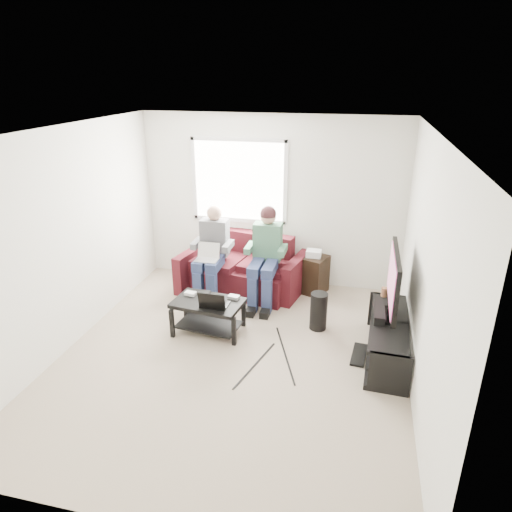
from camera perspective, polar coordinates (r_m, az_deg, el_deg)
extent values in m
plane|color=tan|center=(5.55, -2.98, -12.48)|extent=(4.50, 4.50, 0.00)
plane|color=white|center=(4.61, -3.63, 15.25)|extent=(4.50, 4.50, 0.00)
plane|color=silver|center=(7.01, 1.90, 6.79)|extent=(4.50, 0.00, 4.50)
plane|color=silver|center=(3.11, -15.35, -15.23)|extent=(4.50, 0.00, 4.50)
plane|color=silver|center=(5.79, -22.64, 1.75)|extent=(0.00, 4.50, 4.50)
plane|color=silver|center=(4.80, 20.31, -1.97)|extent=(0.00, 4.50, 4.50)
cube|color=white|center=(7.04, -2.13, 9.37)|extent=(1.40, 0.01, 1.20)
cube|color=silver|center=(7.03, -2.15, 9.35)|extent=(1.48, 0.04, 1.28)
cube|color=#471115|center=(7.01, -1.61, -2.71)|extent=(1.62, 1.08, 0.42)
cube|color=#471115|center=(7.16, -0.95, 1.49)|extent=(1.49, 0.50, 0.43)
cube|color=#471115|center=(7.21, -7.91, -1.42)|extent=(0.33, 0.90, 0.59)
cube|color=#471115|center=(6.83, 5.03, -2.67)|extent=(0.33, 0.90, 0.59)
cube|color=#471115|center=(6.98, -4.59, -0.56)|extent=(0.82, 0.80, 0.10)
cube|color=#471115|center=(6.81, 1.31, -1.10)|extent=(0.82, 0.80, 0.10)
cube|color=navy|center=(6.62, -6.78, -0.83)|extent=(0.16, 0.45, 0.14)
cube|color=navy|center=(6.56, -5.14, -0.98)|extent=(0.16, 0.45, 0.14)
cube|color=navy|center=(6.60, -7.19, -4.06)|extent=(0.13, 0.13, 0.52)
cube|color=navy|center=(6.54, -5.54, -4.25)|extent=(0.13, 0.13, 0.52)
cube|color=#57585D|center=(6.77, -5.17, 2.32)|extent=(0.40, 0.22, 0.55)
sphere|color=tan|center=(6.68, -5.23, 5.37)|extent=(0.22, 0.22, 0.22)
cube|color=navy|center=(6.41, -0.03, -1.46)|extent=(0.16, 0.45, 0.14)
cube|color=navy|center=(6.37, 1.73, -1.63)|extent=(0.16, 0.45, 0.14)
cube|color=navy|center=(6.38, -0.40, -4.81)|extent=(0.13, 0.13, 0.52)
cube|color=navy|center=(6.34, 1.36, -5.00)|extent=(0.13, 0.13, 0.52)
cube|color=#545656|center=(6.58, 1.47, 1.80)|extent=(0.40, 0.22, 0.55)
sphere|color=tan|center=(6.48, 1.54, 4.93)|extent=(0.22, 0.22, 0.22)
sphere|color=#361B1D|center=(6.47, 1.54, 5.27)|extent=(0.23, 0.23, 0.23)
cube|color=black|center=(5.86, -6.04, -5.86)|extent=(0.93, 0.64, 0.05)
cube|color=black|center=(6.01, -5.92, -8.51)|extent=(0.84, 0.55, 0.02)
cube|color=black|center=(5.91, -10.46, -8.29)|extent=(0.05, 0.05, 0.39)
cube|color=black|center=(5.66, -2.79, -9.37)|extent=(0.05, 0.05, 0.39)
cube|color=black|center=(6.29, -8.78, -6.21)|extent=(0.05, 0.05, 0.39)
cube|color=black|center=(6.06, -1.56, -7.11)|extent=(0.05, 0.05, 0.39)
cube|color=silver|center=(6.03, -8.21, -4.65)|extent=(0.15, 0.11, 0.04)
cube|color=black|center=(6.02, -6.40, -4.60)|extent=(0.14, 0.09, 0.04)
cube|color=gray|center=(5.88, -2.80, -5.15)|extent=(0.15, 0.11, 0.04)
cube|color=black|center=(5.53, 16.34, -7.97)|extent=(0.50, 1.45, 0.04)
cube|color=black|center=(5.64, 16.10, -9.90)|extent=(0.46, 1.39, 0.03)
cube|color=black|center=(5.75, 15.88, -11.68)|extent=(0.50, 1.45, 0.06)
cube|color=black|center=(5.06, 16.35, -14.01)|extent=(0.43, 0.06, 0.48)
cube|color=black|center=(6.25, 15.90, -6.58)|extent=(0.43, 0.06, 0.48)
cube|color=black|center=(5.60, 16.34, -7.12)|extent=(0.12, 0.40, 0.04)
cube|color=black|center=(5.56, 16.43, -6.39)|extent=(0.06, 0.06, 0.12)
cube|color=black|center=(5.40, 16.87, -2.79)|extent=(0.05, 1.10, 0.65)
cube|color=#DF3485|center=(5.39, 16.55, -2.76)|extent=(0.01, 1.01, 0.58)
cube|color=black|center=(5.58, 15.14, -6.75)|extent=(0.12, 0.50, 0.10)
cylinder|color=#955F40|center=(6.05, 15.73, -4.35)|extent=(0.08, 0.08, 0.12)
cube|color=silver|center=(5.28, 16.29, -11.75)|extent=(0.30, 0.22, 0.06)
cube|color=gray|center=(5.87, 16.06, -7.92)|extent=(0.34, 0.26, 0.08)
cube|color=black|center=(5.57, 16.17, -9.73)|extent=(0.38, 0.30, 0.07)
cylinder|color=black|center=(6.02, 7.82, -6.85)|extent=(0.22, 0.22, 0.50)
cube|color=black|center=(5.69, 12.74, -11.93)|extent=(0.20, 0.49, 0.03)
cube|color=black|center=(6.98, 7.10, -2.27)|extent=(0.39, 0.39, 0.58)
cube|color=silver|center=(6.85, 7.23, 0.32)|extent=(0.22, 0.18, 0.10)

